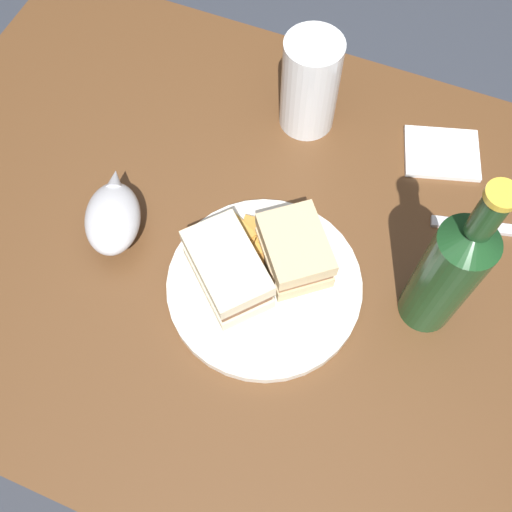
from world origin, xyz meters
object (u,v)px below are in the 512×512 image
pint_glass (310,88)px  sandwich_half_left (295,251)px  fork (496,228)px  napkin (442,153)px  plate (264,285)px  cider_bottle (448,274)px  sandwich_half_right (225,269)px  gravy_boat (113,217)px

pint_glass → sandwich_half_left: bearing=105.8°
sandwich_half_left → fork: 0.30m
napkin → plate: bearing=61.3°
cider_bottle → fork: size_ratio=1.58×
plate → fork: size_ratio=1.44×
plate → cider_bottle: size_ratio=0.91×
sandwich_half_right → napkin: size_ratio=1.29×
pint_glass → fork: pint_glass is taller
plate → napkin: 0.34m
gravy_boat → pint_glass: bearing=-121.8°
plate → sandwich_half_right: sandwich_half_right is taller
napkin → sandwich_half_right: bearing=55.8°
sandwich_half_left → fork: size_ratio=0.71×
pint_glass → gravy_boat: pint_glass is taller
napkin → fork: size_ratio=0.61×
cider_bottle → gravy_boat: bearing=6.3°
pint_glass → cider_bottle: 0.35m
sandwich_half_left → cider_bottle: cider_bottle is taller
gravy_boat → fork: size_ratio=0.74×
sandwich_half_left → cider_bottle: bearing=-178.4°
pint_glass → fork: size_ratio=0.86×
sandwich_half_right → napkin: 0.38m
napkin → cider_bottle: bearing=99.1°
sandwich_half_left → fork: sandwich_half_left is taller
sandwich_half_right → napkin: sandwich_half_right is taller
gravy_boat → plate: bearing=179.2°
sandwich_half_left → fork: bearing=-146.7°
sandwich_half_right → gravy_boat: size_ratio=1.07×
pint_glass → gravy_boat: size_ratio=1.17×
plate → napkin: plate is taller
pint_glass → cider_bottle: size_ratio=0.55×
cider_bottle → sandwich_half_right: bearing=14.1°
cider_bottle → plate: bearing=13.7°
gravy_boat → cider_bottle: 0.44m
gravy_boat → fork: 0.53m
gravy_boat → fork: bearing=-157.6°
sandwich_half_right → fork: size_ratio=0.79×
sandwich_half_left → cider_bottle: size_ratio=0.45×
sandwich_half_right → gravy_boat: bearing=-5.6°
sandwich_half_right → cider_bottle: 0.27m
sandwich_half_right → fork: sandwich_half_right is taller
plate → fork: (-0.27, -0.21, -0.00)m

